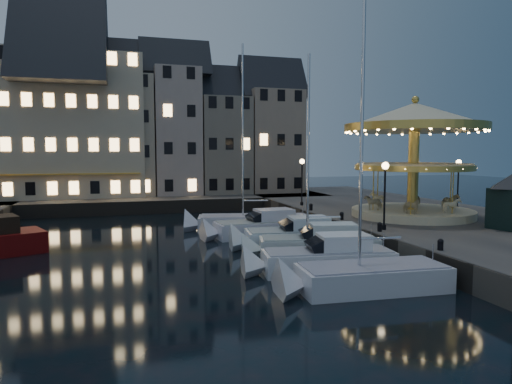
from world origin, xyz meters
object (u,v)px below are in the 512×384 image
object	(u,v)px
streetlamp_d	(458,177)
motorboat_f	(247,223)
bollard_a	(440,244)
bollard_b	(380,226)
motorboat_a	(361,279)
streetlamp_b	(385,186)
motorboat_d	(290,237)
bollard_c	(342,215)
carousel	(414,138)
motorboat_c	(312,245)
motorboat_e	(258,228)
streetlamp_c	(302,175)
bollard_d	(311,207)
motorboat_b	(320,260)

from	to	relation	value
streetlamp_d	motorboat_f	world-z (taller)	motorboat_f
bollard_a	bollard_b	distance (m)	5.50
motorboat_a	motorboat_f	xyz separation A→B (m)	(-0.69, 16.62, -0.01)
streetlamp_b	bollard_b	size ratio (longest dim) A/B	7.32
bollard_a	motorboat_d	world-z (taller)	motorboat_d
bollard_c	motorboat_a	world-z (taller)	motorboat_a
bollard_b	carousel	xyz separation A→B (m)	(5.82, 5.05, 5.54)
motorboat_c	motorboat_d	xyz separation A→B (m)	(-0.26, 2.85, -0.04)
streetlamp_b	motorboat_e	xyz separation A→B (m)	(-6.16, 6.59, -3.38)
motorboat_c	carousel	distance (m)	13.04
streetlamp_c	motorboat_e	size ratio (longest dim) A/B	0.52
streetlamp_c	bollard_d	distance (m)	4.29
bollard_a	motorboat_c	xyz separation A→B (m)	(-4.37, 5.62, -0.93)
carousel	motorboat_f	bearing A→B (deg)	156.48
bollard_d	motorboat_e	size ratio (longest dim) A/B	0.07
carousel	bollard_a	bearing A→B (deg)	-118.89
streetlamp_c	motorboat_d	xyz separation A→B (m)	(-5.22, -11.03, -3.38)
streetlamp_b	motorboat_f	bearing A→B (deg)	123.17
bollard_a	carousel	size ratio (longest dim) A/B	0.06
motorboat_d	motorboat_c	bearing A→B (deg)	-84.82
motorboat_f	carousel	distance (m)	14.14
bollard_d	motorboat_d	distance (m)	8.89
motorboat_c	carousel	world-z (taller)	motorboat_c
bollard_d	motorboat_d	size ratio (longest dim) A/B	0.08
motorboat_b	bollard_a	bearing A→B (deg)	-22.62
motorboat_c	motorboat_d	world-z (taller)	motorboat_c
streetlamp_c	bollard_a	distance (m)	19.66
motorboat_e	streetlamp_d	bearing A→B (deg)	1.35
bollard_a	bollard_d	world-z (taller)	same
bollard_b	motorboat_b	bearing A→B (deg)	-148.75
motorboat_e	carousel	bearing A→B (deg)	-10.15
bollard_b	carousel	distance (m)	9.50
streetlamp_c	bollard_d	world-z (taller)	streetlamp_c
motorboat_a	motorboat_d	distance (m)	9.56
motorboat_f	carousel	bearing A→B (deg)	-23.52
streetlamp_c	motorboat_b	size ratio (longest dim) A/B	0.54
motorboat_b	motorboat_e	world-z (taller)	same
streetlamp_d	bollard_d	size ratio (longest dim) A/B	7.32
bollard_b	bollard_d	bearing A→B (deg)	90.00
streetlamp_d	bollard_a	bearing A→B (deg)	-132.47
streetlamp_b	motorboat_b	distance (m)	7.82
streetlamp_c	carousel	distance (m)	10.82
carousel	streetlamp_d	bearing A→B (deg)	21.94
motorboat_e	motorboat_b	bearing A→B (deg)	-88.98
streetlamp_b	bollard_c	world-z (taller)	streetlamp_b
motorboat_e	carousel	distance (m)	13.27
bollard_b	motorboat_c	bearing A→B (deg)	178.39
motorboat_d	carousel	world-z (taller)	carousel
bollard_d	motorboat_f	size ratio (longest dim) A/B	0.04
bollard_d	carousel	bearing A→B (deg)	-43.10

